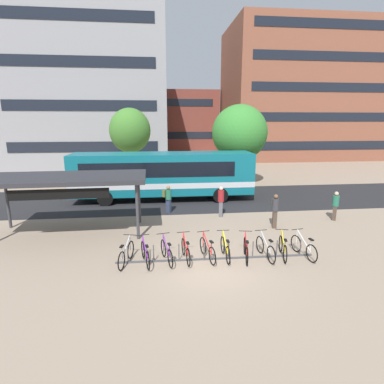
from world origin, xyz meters
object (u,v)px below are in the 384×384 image
Objects in this scene: parked_bicycle_yellow_8 at (283,248)px; parked_bicycle_white_9 at (304,248)px; parked_bicycle_yellow_5 at (225,249)px; commuter_olive_pack_1 at (168,197)px; parked_bicycle_red_3 at (186,251)px; commuter_maroon_pack_3 at (335,204)px; parked_bicycle_red_6 at (246,250)px; parked_bicycle_red_4 at (207,250)px; parked_bicycle_silver_7 at (265,249)px; transit_shelter at (66,180)px; city_bus at (164,174)px; commuter_olive_pack_2 at (275,208)px; street_tree_0 at (130,131)px; parked_bicycle_purple_1 at (145,254)px; street_tree_1 at (240,133)px; parked_bicycle_silver_0 at (126,254)px; parked_bicycle_purple_2 at (167,252)px; commuter_maroon_pack_0 at (221,199)px.

parked_bicycle_white_9 is at bearing -80.30° from parked_bicycle_yellow_8.
commuter_olive_pack_1 is at bearing 17.77° from parked_bicycle_yellow_5.
commuter_maroon_pack_3 is at bearing -69.91° from parked_bicycle_red_3.
parked_bicycle_yellow_8 is (1.51, 0.01, 0.00)m from parked_bicycle_red_6.
parked_bicycle_red_4 is 0.99× the size of parked_bicycle_silver_7.
transit_shelter reaches higher than parked_bicycle_red_4.
transit_shelter is at bearing -127.38° from city_bus.
commuter_olive_pack_2 is (1.66, 3.37, 0.63)m from parked_bicycle_silver_7.
transit_shelter is 1.15× the size of street_tree_0.
parked_bicycle_purple_1 and parked_bicycle_white_9 have the same top height.
parked_bicycle_yellow_5 is at bearing -106.52° from street_tree_1.
parked_bicycle_silver_0 is 1.00× the size of parked_bicycle_purple_2.
commuter_olive_pack_1 is 0.25× the size of street_tree_1.
street_tree_1 is (7.27, 14.18, 3.94)m from parked_bicycle_purple_1.
transit_shelter reaches higher than commuter_maroon_pack_0.
parked_bicycle_yellow_5 is (3.83, 0.08, 0.00)m from parked_bicycle_silver_0.
commuter_olive_pack_2 is 3.82m from commuter_maroon_pack_3.
parked_bicycle_red_6 is at bearing -107.74° from parked_bicycle_red_4.
transit_shelter is (-9.94, 3.73, 2.25)m from parked_bicycle_white_9.
parked_bicycle_red_4 is at bearing -42.78° from commuter_olive_pack_1.
commuter_maroon_pack_0 is (0.12, 5.55, 0.62)m from parked_bicycle_red_6.
parked_bicycle_purple_2 and parked_bicycle_red_3 have the same top height.
parked_bicycle_red_6 is 19.15m from street_tree_0.
parked_bicycle_red_3 is 3.86m from parked_bicycle_yellow_8.
parked_bicycle_yellow_5 and parked_bicycle_silver_7 have the same top height.
commuter_olive_pack_2 is at bearing 4.12° from commuter_olive_pack_1.
parked_bicycle_purple_1 is at bearing 89.54° from parked_bicycle_red_3.
transit_shelter reaches higher than parked_bicycle_silver_0.
parked_bicycle_yellow_5 is at bearing 1.13° from commuter_maroon_pack_0.
parked_bicycle_purple_1 and parked_bicycle_silver_7 have the same top height.
street_tree_1 reaches higher than city_bus.
street_tree_0 is (-5.91, 12.25, 3.41)m from commuter_maroon_pack_0.
parked_bicycle_silver_0 is 1.53m from parked_bicycle_purple_2.
commuter_maroon_pack_3 reaches higher than parked_bicycle_red_4.
parked_bicycle_yellow_5 is at bearing -32.91° from commuter_olive_pack_2.
city_bus is 7.01× the size of parked_bicycle_silver_7.
parked_bicycle_red_6 is at bearing -103.37° from street_tree_1.
parked_bicycle_silver_0 is 5.41m from parked_bicycle_silver_7.
parked_bicycle_yellow_5 is 1.00× the size of parked_bicycle_silver_7.
parked_bicycle_silver_0 is 0.72m from parked_bicycle_purple_1.
parked_bicycle_silver_7 is (2.29, -0.14, 0.00)m from parked_bicycle_red_4.
transit_shelter is 4.21× the size of commuter_olive_pack_2.
parked_bicycle_red_6 is 5.58m from commuter_maroon_pack_0.
parked_bicycle_red_6 is at bearing -23.62° from commuter_olive_pack_2.
parked_bicycle_red_3 is 18.43m from street_tree_0.
street_tree_1 is at bearing -172.62° from commuter_olive_pack_2.
parked_bicycle_red_4 and parked_bicycle_red_6 have the same top height.
parked_bicycle_purple_1 is at bearing -95.25° from city_bus.
parked_bicycle_purple_1 is at bearing -63.58° from commuter_olive_pack_1.
city_bus is 9.87m from parked_bicycle_yellow_5.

